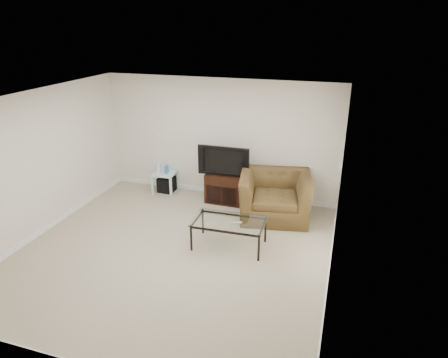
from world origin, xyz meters
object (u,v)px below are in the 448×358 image
(side_table, at_px, (165,182))
(subwoofer, at_px, (167,184))
(television, at_px, (225,160))
(recliner, at_px, (275,189))
(coffee_table, at_px, (229,234))
(tv_stand, at_px, (225,187))

(side_table, xyz_separation_m, subwoofer, (0.03, 0.02, -0.07))
(television, bearing_deg, recliner, -18.70)
(television, height_order, coffee_table, television)
(tv_stand, relative_size, coffee_table, 0.62)
(side_table, height_order, recliner, recliner)
(tv_stand, height_order, side_table, tv_stand)
(coffee_table, bearing_deg, recliner, 68.55)
(coffee_table, bearing_deg, subwoofer, 137.89)
(recliner, xyz_separation_m, coffee_table, (-0.52, -1.31, -0.34))
(side_table, height_order, subwoofer, side_table)
(subwoofer, height_order, coffee_table, coffee_table)
(side_table, xyz_separation_m, recliner, (2.54, -0.47, 0.35))
(tv_stand, xyz_separation_m, side_table, (-1.42, 0.08, -0.09))
(subwoofer, distance_m, recliner, 2.60)
(tv_stand, xyz_separation_m, television, (-0.00, -0.03, 0.62))
(television, distance_m, coffee_table, 1.91)
(side_table, bearing_deg, coffee_table, -41.40)
(television, bearing_deg, tv_stand, 88.51)
(subwoofer, bearing_deg, recliner, -11.05)
(tv_stand, bearing_deg, television, -90.00)
(tv_stand, xyz_separation_m, recliner, (1.12, -0.39, 0.26))
(coffee_table, bearing_deg, television, 109.77)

